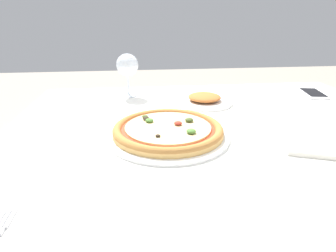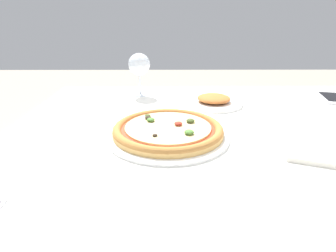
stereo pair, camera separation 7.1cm
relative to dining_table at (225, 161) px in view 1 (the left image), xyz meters
The scene contains 6 objects.
dining_table is the anchor object (origin of this frame).
pizza_plate 0.19m from the dining_table, behind, with size 0.31×0.31×0.04m.
wine_glass_far_left 0.52m from the dining_table, 124.09° to the left, with size 0.08×0.08×0.16m.
cell_phone 0.56m from the dining_table, 35.97° to the left, with size 0.10×0.16×0.01m.
side_plate 0.28m from the dining_table, 90.39° to the left, with size 0.20×0.20×0.04m.
napkin_folded 0.24m from the dining_table, 33.81° to the right, with size 0.18×0.16×0.01m.
Camera 1 is at (-0.24, -0.67, 1.05)m, focal length 30.00 mm.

